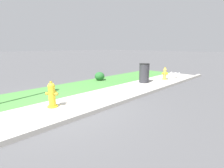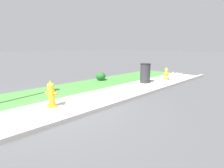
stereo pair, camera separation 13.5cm
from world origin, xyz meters
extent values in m
plane|color=#515154|center=(0.00, 0.00, 0.00)|extent=(120.00, 120.00, 0.00)
cube|color=#BCB7AD|center=(0.00, 0.00, 0.01)|extent=(18.00, 1.83, 0.01)
cube|color=#47893D|center=(0.00, 1.96, 0.00)|extent=(18.00, 2.10, 0.01)
cube|color=#BCB7AD|center=(0.00, -1.00, 0.06)|extent=(18.00, 0.16, 0.12)
cylinder|color=gold|center=(6.34, -0.01, 0.03)|extent=(0.27, 0.27, 0.05)
cylinder|color=gold|center=(6.34, -0.01, 0.30)|extent=(0.18, 0.18, 0.50)
sphere|color=gold|center=(6.34, -0.01, 0.55)|extent=(0.18, 0.18, 0.18)
cube|color=yellow|center=(6.34, -0.01, 0.65)|extent=(0.07, 0.07, 0.06)
cylinder|color=yellow|center=(6.47, -0.06, 0.36)|extent=(0.12, 0.12, 0.09)
cylinder|color=yellow|center=(6.22, 0.04, 0.36)|extent=(0.12, 0.12, 0.09)
cylinder|color=yellow|center=(6.30, -0.14, 0.36)|extent=(0.15, 0.14, 0.12)
cylinder|color=yellow|center=(-0.12, 0.26, 0.03)|extent=(0.31, 0.31, 0.05)
cylinder|color=yellow|center=(-0.12, 0.26, 0.35)|extent=(0.20, 0.20, 0.61)
sphere|color=yellow|center=(-0.12, 0.26, 0.66)|extent=(0.21, 0.21, 0.21)
cube|color=#B29323|center=(-0.12, 0.26, 0.78)|extent=(0.08, 0.08, 0.06)
cylinder|color=#B29323|center=(-0.20, 0.38, 0.43)|extent=(0.13, 0.13, 0.09)
cylinder|color=#B29323|center=(-0.04, 0.14, 0.43)|extent=(0.13, 0.13, 0.09)
cylinder|color=#B29323|center=(0.00, 0.35, 0.43)|extent=(0.15, 0.16, 0.12)
ellipsoid|color=white|center=(7.17, -0.25, 0.24)|extent=(0.40, 0.40, 0.18)
sphere|color=white|center=(7.01, -0.08, 0.27)|extent=(0.14, 0.14, 0.14)
sphere|color=black|center=(6.96, -0.03, 0.26)|extent=(0.03, 0.03, 0.03)
cone|color=white|center=(6.98, -0.11, 0.36)|extent=(0.07, 0.07, 0.06)
cone|color=white|center=(7.03, -0.05, 0.36)|extent=(0.07, 0.07, 0.06)
cylinder|color=white|center=(7.05, -0.20, 0.07)|extent=(0.05, 0.05, 0.15)
cylinder|color=white|center=(7.12, -0.13, 0.07)|extent=(0.05, 0.05, 0.15)
cylinder|color=white|center=(7.22, -0.37, 0.07)|extent=(0.05, 0.05, 0.15)
cylinder|color=white|center=(7.29, -0.30, 0.07)|extent=(0.05, 0.05, 0.15)
cylinder|color=white|center=(7.32, -0.40, 0.29)|extent=(0.04, 0.04, 0.10)
cylinder|color=#333338|center=(4.88, 0.35, 0.47)|extent=(0.49, 0.49, 0.94)
cylinder|color=black|center=(4.88, 0.35, 0.96)|extent=(0.51, 0.51, 0.03)
ellipsoid|color=#28662D|center=(3.73, 2.43, 0.22)|extent=(0.53, 0.53, 0.45)
camera|label=1|loc=(-2.47, -4.54, 1.83)|focal=28.00mm
camera|label=2|loc=(-2.38, -4.64, 1.83)|focal=28.00mm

